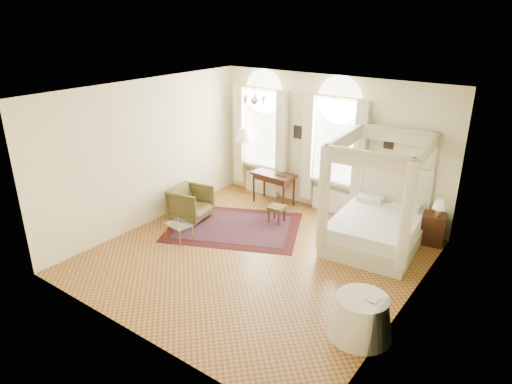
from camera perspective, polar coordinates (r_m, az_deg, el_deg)
ground at (r=9.34m, az=-0.08°, el=-8.08°), size 6.00×6.00×0.00m
room_walls at (r=8.53m, az=-0.09°, el=3.53°), size 6.00×6.00×6.00m
window_left at (r=11.97m, az=0.68°, el=6.44°), size 1.62×0.27×3.29m
window_right at (r=10.94m, az=9.71°, el=4.64°), size 1.62×0.27×3.29m
chandelier at (r=9.76m, az=-0.21°, el=11.48°), size 0.51×0.45×0.50m
wall_pictures at (r=10.96m, az=9.55°, el=6.88°), size 2.54×0.03×0.39m
canopy_bed at (r=9.81m, az=14.74°, el=-3.81°), size 1.95×2.32×2.35m
nightstand at (r=10.41m, az=21.23°, el=-4.31°), size 0.54×0.50×0.67m
nightstand_lamp at (r=10.12m, az=21.91°, el=-1.56°), size 0.25×0.25×0.37m
writing_desk at (r=11.59m, az=2.23°, el=1.80°), size 1.12×0.63×0.82m
laptop at (r=11.43m, az=3.19°, el=2.20°), size 0.35×0.25×0.03m
stool at (r=10.66m, az=2.60°, el=-2.11°), size 0.38×0.38×0.41m
armchair at (r=10.94m, az=-8.17°, el=-1.37°), size 0.99×0.97×0.79m
coffee_table at (r=9.92m, az=-9.62°, el=-4.18°), size 0.64×0.50×0.40m
floor_lamp at (r=12.07m, az=-1.50°, el=6.80°), size 0.46×0.46×1.80m
oriental_rug at (r=10.55m, az=-2.79°, el=-4.38°), size 3.57×3.16×0.01m
side_table at (r=7.34m, az=12.95°, el=-14.94°), size 0.98×0.98×0.67m
book at (r=7.18m, az=13.86°, el=-12.51°), size 0.21×0.26×0.02m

